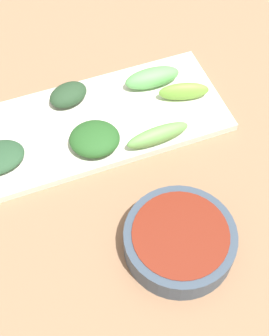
# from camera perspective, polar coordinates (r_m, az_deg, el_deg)

# --- Properties ---
(tabletop) EXTENTS (2.10, 2.10, 0.02)m
(tabletop) POSITION_cam_1_polar(r_m,az_deg,el_deg) (0.66, -0.67, -0.29)
(tabletop) COLOR #8E6A4C
(tabletop) RESTS_ON ground
(sauce_bowl) EXTENTS (0.13, 0.13, 0.04)m
(sauce_bowl) POSITION_cam_1_polar(r_m,az_deg,el_deg) (0.58, 5.35, -8.43)
(sauce_bowl) COLOR #374656
(sauce_bowl) RESTS_ON tabletop
(serving_plate) EXTENTS (0.16, 0.37, 0.01)m
(serving_plate) POSITION_cam_1_polar(r_m,az_deg,el_deg) (0.70, -4.42, 5.46)
(serving_plate) COLOR silver
(serving_plate) RESTS_ON tabletop
(broccoli_leafy_0) EXTENTS (0.08, 0.08, 0.03)m
(broccoli_leafy_0) POSITION_cam_1_polar(r_m,az_deg,el_deg) (0.65, -4.73, 3.45)
(broccoli_leafy_0) COLOR #275A24
(broccoli_leafy_0) RESTS_ON serving_plate
(broccoli_leafy_1) EXTENTS (0.05, 0.07, 0.03)m
(broccoli_leafy_1) POSITION_cam_1_polar(r_m,az_deg,el_deg) (0.71, -7.82, 8.57)
(broccoli_leafy_1) COLOR #274429
(broccoli_leafy_1) RESTS_ON serving_plate
(broccoli_stalk_2) EXTENTS (0.03, 0.08, 0.03)m
(broccoli_stalk_2) POSITION_cam_1_polar(r_m,az_deg,el_deg) (0.72, 2.10, 10.60)
(broccoli_stalk_2) COLOR #60B15B
(broccoli_stalk_2) RESTS_ON serving_plate
(broccoli_stalk_3) EXTENTS (0.04, 0.08, 0.03)m
(broccoli_stalk_3) POSITION_cam_1_polar(r_m,az_deg,el_deg) (0.71, 5.83, 8.97)
(broccoli_stalk_3) COLOR #73B13D
(broccoli_stalk_3) RESTS_ON serving_plate
(broccoli_stalk_4) EXTENTS (0.03, 0.09, 0.03)m
(broccoli_stalk_4) POSITION_cam_1_polar(r_m,az_deg,el_deg) (0.66, 2.76, 3.88)
(broccoli_stalk_4) COLOR #68A650
(broccoli_stalk_4) RESTS_ON serving_plate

